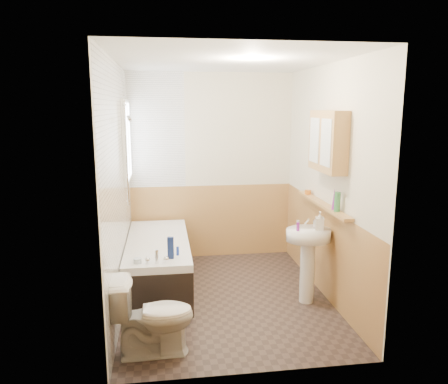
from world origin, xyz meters
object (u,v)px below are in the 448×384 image
(bathtub, at_px, (158,262))
(medicine_cabinet, at_px, (328,141))
(sink, at_px, (308,250))
(pine_shelf, at_px, (322,204))
(toilet, at_px, (153,316))

(bathtub, bearing_deg, medicine_cabinet, -20.33)
(sink, bearing_deg, bathtub, 153.10)
(sink, height_order, pine_shelf, pine_shelf)
(medicine_cabinet, bearing_deg, pine_shelf, 78.82)
(pine_shelf, distance_m, medicine_cabinet, 0.70)
(medicine_cabinet, bearing_deg, sink, -172.17)
(sink, xyz_separation_m, pine_shelf, (0.20, 0.16, 0.45))
(toilet, distance_m, sink, 1.80)
(bathtub, xyz_separation_m, pine_shelf, (1.77, -0.50, 0.74))
(sink, bearing_deg, toilet, -157.72)
(medicine_cabinet, bearing_deg, toilet, -155.50)
(toilet, distance_m, pine_shelf, 2.15)
(bathtub, relative_size, toilet, 2.57)
(toilet, bearing_deg, sink, -65.45)
(toilet, relative_size, pine_shelf, 0.49)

